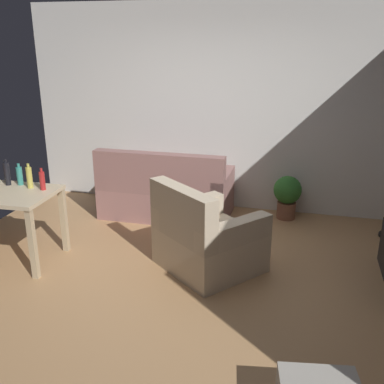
# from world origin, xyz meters

# --- Properties ---
(ground_plane) EXTENTS (5.20, 4.40, 0.02)m
(ground_plane) POSITION_xyz_m (0.00, 0.00, -0.01)
(ground_plane) COLOR tan
(wall_rear) EXTENTS (5.20, 0.10, 2.70)m
(wall_rear) POSITION_xyz_m (0.00, 2.20, 1.35)
(wall_rear) COLOR silver
(wall_rear) RESTS_ON ground_plane
(couch) EXTENTS (1.66, 0.84, 0.92)m
(couch) POSITION_xyz_m (-0.54, 1.59, 0.31)
(couch) COLOR #996B66
(couch) RESTS_ON ground_plane
(potted_plant) EXTENTS (0.36, 0.36, 0.57)m
(potted_plant) POSITION_xyz_m (1.01, 1.90, 0.33)
(potted_plant) COLOR brown
(potted_plant) RESTS_ON ground_plane
(armchair) EXTENTS (1.23, 1.22, 0.92)m
(armchair) POSITION_xyz_m (0.28, 0.32, 0.32)
(armchair) COLOR beige
(armchair) RESTS_ON ground_plane
(bottle_dark) EXTENTS (0.06, 0.06, 0.29)m
(bottle_dark) POSITION_xyz_m (-1.84, 0.21, 0.89)
(bottle_dark) COLOR black
(bottle_dark) RESTS_ON desk
(bottle_tall) EXTENTS (0.06, 0.06, 0.23)m
(bottle_tall) POSITION_xyz_m (-1.72, 0.25, 0.86)
(bottle_tall) COLOR teal
(bottle_tall) RESTS_ON desk
(bottle_squat) EXTENTS (0.06, 0.06, 0.26)m
(bottle_squat) POSITION_xyz_m (-1.56, 0.18, 0.88)
(bottle_squat) COLOR #BCB24C
(bottle_squat) RESTS_ON desk
(bottle_red) EXTENTS (0.06, 0.06, 0.23)m
(bottle_red) POSITION_xyz_m (-1.40, 0.16, 0.86)
(bottle_red) COLOR #AD2323
(bottle_red) RESTS_ON desk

